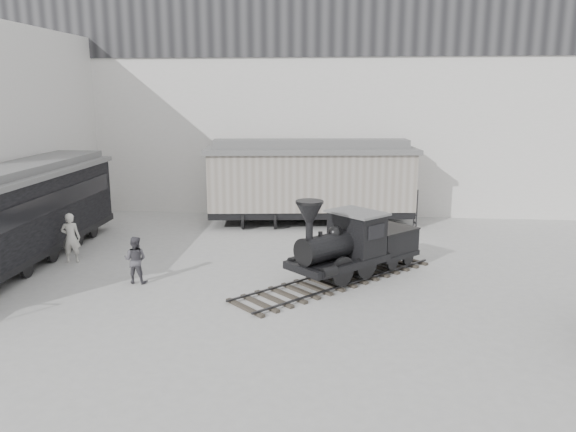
# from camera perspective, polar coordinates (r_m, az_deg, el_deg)

# --- Properties ---
(ground) EXTENTS (90.00, 90.00, 0.00)m
(ground) POSITION_cam_1_polar(r_m,az_deg,el_deg) (16.32, -1.83, -10.17)
(ground) COLOR #9E9E9B
(north_wall) EXTENTS (34.00, 2.51, 11.00)m
(north_wall) POSITION_cam_1_polar(r_m,az_deg,el_deg) (30.00, 1.80, 11.04)
(north_wall) COLOR silver
(north_wall) RESTS_ON ground
(locomotive) EXTENTS (6.95, 7.08, 2.88)m
(locomotive) POSITION_cam_1_polar(r_m,az_deg,el_deg) (19.36, 6.38, -3.26)
(locomotive) COLOR black
(locomotive) RESTS_ON ground
(boxcar) EXTENTS (10.31, 4.30, 4.10)m
(boxcar) POSITION_cam_1_polar(r_m,az_deg,el_deg) (27.12, 2.31, 3.67)
(boxcar) COLOR black
(boxcar) RESTS_ON ground
(passenger_coach) EXTENTS (3.02, 12.84, 3.42)m
(passenger_coach) POSITION_cam_1_polar(r_m,az_deg,el_deg) (22.76, -25.88, 0.06)
(passenger_coach) COLOR black
(passenger_coach) RESTS_ON ground
(visitor_a) EXTENTS (0.77, 0.59, 1.90)m
(visitor_a) POSITION_cam_1_polar(r_m,az_deg,el_deg) (22.56, -21.20, -2.08)
(visitor_a) COLOR silver
(visitor_a) RESTS_ON ground
(visitor_b) EXTENTS (0.81, 0.64, 1.60)m
(visitor_b) POSITION_cam_1_polar(r_m,az_deg,el_deg) (19.51, -15.25, -4.31)
(visitor_b) COLOR #4A4850
(visitor_b) RESTS_ON ground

